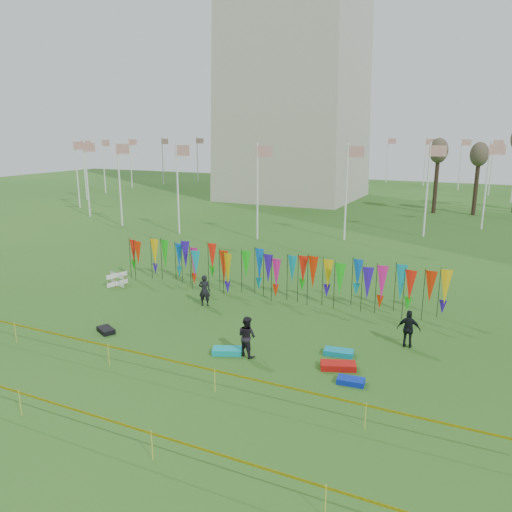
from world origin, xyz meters
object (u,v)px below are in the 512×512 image
at_px(person_left, 204,290).
at_px(kite_bag_red, 338,366).
at_px(box_kite, 117,279).
at_px(kite_bag_teal, 339,352).
at_px(person_mid, 247,336).
at_px(person_right, 409,329).
at_px(kite_bag_blue, 351,381).
at_px(kite_bag_turquoise, 227,351).
at_px(kite_bag_black, 106,330).

relative_size(person_left, kite_bag_red, 1.25).
bearing_deg(person_left, box_kite, -24.82).
bearing_deg(kite_bag_teal, person_mid, -153.71).
height_order(person_left, person_right, person_left).
bearing_deg(kite_bag_blue, person_left, 151.66).
distance_m(box_kite, kite_bag_teal, 14.91).
relative_size(kite_bag_turquoise, kite_bag_black, 1.27).
xyz_separation_m(person_left, kite_bag_red, (8.34, -3.97, -0.71)).
xyz_separation_m(person_left, kite_bag_blue, (9.08, -4.90, -0.73)).
bearing_deg(kite_bag_red, kite_bag_blue, -51.38).
relative_size(kite_bag_turquoise, kite_bag_blue, 1.23).
distance_m(box_kite, person_mid, 12.30).
height_order(kite_bag_turquoise, kite_bag_teal, kite_bag_turquoise).
distance_m(person_left, person_mid, 6.43).
xyz_separation_m(kite_bag_black, kite_bag_teal, (10.17, 2.25, 0.00)).
xyz_separation_m(person_right, kite_bag_black, (-12.57, -4.24, -0.71)).
bearing_deg(kite_bag_black, kite_bag_red, 5.75).
relative_size(kite_bag_blue, kite_bag_teal, 0.83).
bearing_deg(kite_bag_teal, kite_bag_black, -167.54).
distance_m(person_mid, kite_bag_teal, 3.80).
relative_size(person_mid, kite_bag_teal, 1.44).
xyz_separation_m(person_left, kite_bag_black, (-2.16, -5.02, -0.73)).
relative_size(person_mid, person_right, 1.03).
relative_size(kite_bag_blue, kite_bag_black, 1.03).
distance_m(person_right, kite_bag_blue, 4.38).
bearing_deg(kite_bag_red, kite_bag_teal, 105.30).
height_order(kite_bag_blue, kite_bag_red, kite_bag_red).
bearing_deg(box_kite, kite_bag_turquoise, -27.59).
distance_m(person_right, kite_bag_black, 13.28).
distance_m(person_mid, kite_bag_red, 3.77).
height_order(box_kite, person_left, person_left).
bearing_deg(kite_bag_blue, box_kite, 159.95).
xyz_separation_m(person_right, kite_bag_red, (-2.07, -3.18, -0.69)).
bearing_deg(kite_bag_blue, person_right, 72.16).
xyz_separation_m(box_kite, kite_bag_teal, (14.48, -3.55, -0.28)).
bearing_deg(person_left, person_right, 157.69).
bearing_deg(kite_bag_turquoise, kite_bag_red, 8.32).
bearing_deg(kite_bag_blue, person_mid, 173.87).
relative_size(kite_bag_red, kite_bag_black, 1.43).
xyz_separation_m(box_kite, person_left, (6.47, -0.77, 0.44)).
height_order(box_kite, kite_bag_red, box_kite).
distance_m(person_right, kite_bag_turquoise, 7.62).
bearing_deg(person_right, person_mid, 28.83).
bearing_deg(kite_bag_red, kite_bag_turquoise, -171.68).
bearing_deg(kite_bag_red, person_mid, -172.85).
bearing_deg(person_mid, person_left, -26.10).
relative_size(box_kite, person_left, 0.47).
bearing_deg(kite_bag_black, kite_bag_turquoise, 3.83).
xyz_separation_m(person_left, kite_bag_turquoise, (3.86, -4.62, -0.71)).
xyz_separation_m(person_right, kite_bag_teal, (-2.40, -1.99, -0.70)).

